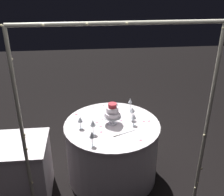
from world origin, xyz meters
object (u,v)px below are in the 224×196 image
wine_glass_2 (134,117)px  main_table (112,150)px  wine_glass_5 (132,110)px  wine_glass_0 (80,120)px  wine_glass_6 (130,101)px  wine_glass_1 (93,123)px  decorative_arch (118,102)px  wine_glass_4 (117,106)px  side_table (23,170)px  wine_glass_3 (92,135)px  tiered_cake (112,112)px  cake_knife (123,133)px

wine_glass_2 → main_table: bearing=-9.3°
wine_glass_5 → wine_glass_0: bearing=12.7°
wine_glass_6 → wine_glass_5: bearing=86.8°
wine_glass_1 → wine_glass_6: 0.71m
decorative_arch → wine_glass_6: 1.00m
wine_glass_2 → wine_glass_4: 0.32m
side_table → wine_glass_6: 1.52m
main_table → wine_glass_0: (0.37, 0.05, 0.50)m
wine_glass_3 → tiered_cake: bearing=-121.5°
wine_glass_0 → cake_knife: (-0.47, 0.16, -0.11)m
wine_glass_0 → wine_glass_2: bearing=-178.9°
wine_glass_1 → wine_glass_2: size_ratio=1.17×
main_table → side_table: 1.07m
wine_glass_1 → cake_knife: bearing=175.7°
wine_glass_6 → cake_knife: wine_glass_6 is taller
wine_glass_3 → wine_glass_6: wine_glass_6 is taller
wine_glass_5 → decorative_arch: bearing=67.9°
wine_glass_2 → wine_glass_3: (0.50, 0.36, 0.01)m
decorative_arch → wine_glass_2: bearing=-116.8°
side_table → tiered_cake: tiered_cake is taller
side_table → tiered_cake: size_ratio=2.73×
decorative_arch → main_table: size_ratio=1.80×
wine_glass_1 → side_table: bearing=4.5°
side_table → wine_glass_2: 1.40m
wine_glass_2 → side_table: bearing=9.2°
main_table → wine_glass_4: wine_glass_4 is taller
decorative_arch → side_table: size_ratio=2.79×
wine_glass_1 → wine_glass_4: wine_glass_1 is taller
wine_glass_6 → decorative_arch: bearing=72.7°
wine_glass_5 → cake_knife: wine_glass_5 is taller
side_table → wine_glass_6: wine_glass_6 is taller
wine_glass_5 → wine_glass_6: size_ratio=0.96×
decorative_arch → cake_knife: bearing=-107.7°
wine_glass_0 → wine_glass_5: (-0.62, -0.14, 0.02)m
wine_glass_2 → wine_glass_4: size_ratio=0.93×
wine_glass_6 → wine_glass_1: bearing=45.6°
side_table → wine_glass_3: size_ratio=4.28×
decorative_arch → wine_glass_4: bearing=-96.4°
side_table → wine_glass_4: 1.33m
side_table → cake_knife: size_ratio=2.65×
main_table → wine_glass_2: (-0.25, 0.04, 0.50)m
wine_glass_6 → cake_knife: size_ratio=0.63×
wine_glass_1 → cake_knife: size_ratio=0.65×
wine_glass_0 → wine_glass_2: 0.62m
main_table → wine_glass_4: (-0.08, -0.23, 0.50)m
decorative_arch → side_table: bearing=-15.6°
side_table → wine_glass_0: (-0.67, -0.20, 0.51)m
main_table → wine_glass_6: size_ratio=6.52×
decorative_arch → wine_glass_5: decorative_arch is taller
wine_glass_1 → wine_glass_2: (-0.48, -0.15, -0.02)m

